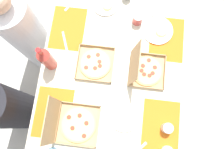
# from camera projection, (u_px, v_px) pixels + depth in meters

# --- Properties ---
(ground_plane) EXTENTS (6.00, 6.00, 0.00)m
(ground_plane) POSITION_uv_depth(u_px,v_px,m) (112.00, 91.00, 2.41)
(ground_plane) COLOR beige
(dining_table) EXTENTS (1.46, 1.07, 0.75)m
(dining_table) POSITION_uv_depth(u_px,v_px,m) (112.00, 77.00, 1.77)
(dining_table) COLOR #3F3328
(dining_table) RESTS_ON ground_plane
(placemat_near_left) EXTENTS (0.36, 0.26, 0.00)m
(placemat_near_left) POSITION_uv_depth(u_px,v_px,m) (161.00, 126.00, 1.59)
(placemat_near_left) COLOR orange
(placemat_near_left) RESTS_ON dining_table
(placemat_near_right) EXTENTS (0.36, 0.26, 0.00)m
(placemat_near_right) POSITION_uv_depth(u_px,v_px,m) (167.00, 39.00, 1.73)
(placemat_near_right) COLOR orange
(placemat_near_right) RESTS_ON dining_table
(placemat_far_left) EXTENTS (0.36, 0.26, 0.00)m
(placemat_far_left) POSITION_uv_depth(u_px,v_px,m) (53.00, 113.00, 1.61)
(placemat_far_left) COLOR orange
(placemat_far_left) RESTS_ON dining_table
(placemat_far_right) EXTENTS (0.36, 0.26, 0.00)m
(placemat_far_right) POSITION_uv_depth(u_px,v_px,m) (68.00, 28.00, 1.75)
(placemat_far_right) COLOR orange
(placemat_far_right) RESTS_ON dining_table
(pizza_box_corner_left) EXTENTS (0.26, 0.27, 0.30)m
(pizza_box_corner_left) POSITION_uv_depth(u_px,v_px,m) (144.00, 69.00, 1.63)
(pizza_box_corner_left) COLOR tan
(pizza_box_corner_left) RESTS_ON dining_table
(pizza_box_edge_far) EXTENTS (0.29, 0.30, 0.32)m
(pizza_box_edge_far) POSITION_uv_depth(u_px,v_px,m) (73.00, 124.00, 1.54)
(pizza_box_edge_far) COLOR tan
(pizza_box_edge_far) RESTS_ON dining_table
(pizza_box_corner_right) EXTENTS (0.27, 0.27, 0.04)m
(pizza_box_corner_right) POSITION_uv_depth(u_px,v_px,m) (95.00, 63.00, 1.68)
(pizza_box_corner_right) COLOR tan
(pizza_box_corner_right) RESTS_ON dining_table
(plate_near_left) EXTENTS (0.20, 0.20, 0.02)m
(plate_near_left) POSITION_uv_depth(u_px,v_px,m) (124.00, 118.00, 1.59)
(plate_near_left) COLOR white
(plate_near_left) RESTS_ON dining_table
(plate_middle) EXTENTS (0.20, 0.20, 0.03)m
(plate_middle) POSITION_uv_depth(u_px,v_px,m) (106.00, 5.00, 1.79)
(plate_middle) COLOR white
(plate_middle) RESTS_ON dining_table
(plate_far_left) EXTENTS (0.23, 0.23, 0.03)m
(plate_far_left) POSITION_uv_depth(u_px,v_px,m) (158.00, 31.00, 1.74)
(plate_far_left) COLOR white
(plate_far_left) RESTS_ON dining_table
(soda_bottle) EXTENTS (0.09, 0.09, 0.32)m
(soda_bottle) POSITION_uv_depth(u_px,v_px,m) (47.00, 59.00, 1.56)
(soda_bottle) COLOR #B2382D
(soda_bottle) RESTS_ON dining_table
(cup_red) EXTENTS (0.08, 0.08, 0.09)m
(cup_red) POSITION_uv_depth(u_px,v_px,m) (138.00, 19.00, 1.72)
(cup_red) COLOR #BF4742
(cup_red) RESTS_ON dining_table
(cup_clear_right) EXTENTS (0.07, 0.07, 0.09)m
(cup_clear_right) POSITION_uv_depth(u_px,v_px,m) (167.00, 128.00, 1.54)
(cup_clear_right) COLOR silver
(cup_clear_right) RESTS_ON dining_table
(knife_by_near_right) EXTENTS (0.19, 0.12, 0.00)m
(knife_by_near_right) POSITION_uv_depth(u_px,v_px,m) (73.00, 1.00, 1.80)
(knife_by_near_right) COLOR #B7B7BC
(knife_by_near_right) RESTS_ON dining_table
(fork_by_far_left) EXTENTS (0.18, 0.08, 0.00)m
(fork_by_far_left) POSITION_uv_depth(u_px,v_px,m) (65.00, 43.00, 1.72)
(fork_by_far_left) COLOR #B7B7BC
(fork_by_far_left) RESTS_ON dining_table
(diner_left_seat) EXTENTS (0.32, 0.32, 1.15)m
(diner_left_seat) POSITION_uv_depth(u_px,v_px,m) (11.00, 109.00, 1.85)
(diner_left_seat) COLOR black
(diner_left_seat) RESTS_ON ground_plane
(diner_right_seat) EXTENTS (0.32, 0.32, 1.17)m
(diner_right_seat) POSITION_uv_depth(u_px,v_px,m) (27.00, 34.00, 1.99)
(diner_right_seat) COLOR white
(diner_right_seat) RESTS_ON ground_plane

